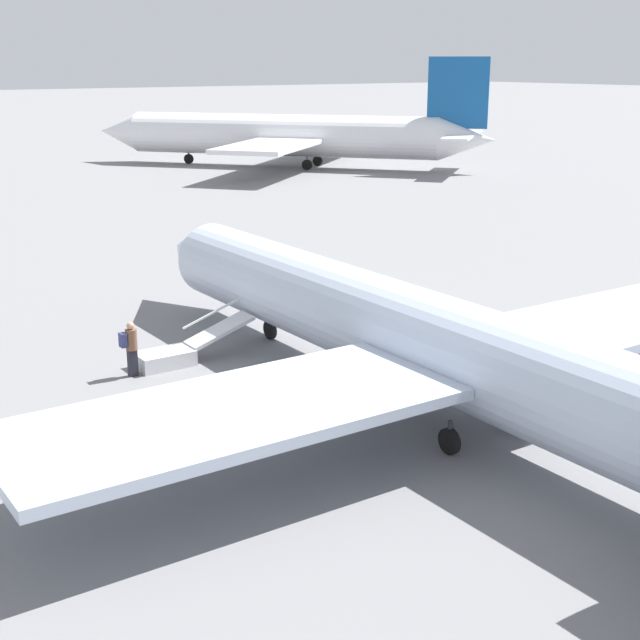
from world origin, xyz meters
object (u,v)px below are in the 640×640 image
airplane_taxiing_distant (291,135)px  boarding_stairs (176,353)px  airplane_main (448,348)px  passenger (131,345)px

airplane_taxiing_distant → boarding_stairs: bearing=104.3°
airplane_main → airplane_taxiing_distant: bearing=-28.3°
airplane_main → airplane_taxiing_distant: 60.59m
airplane_main → boarding_stairs: 9.53m
passenger → airplane_main: bearing=-56.2°
boarding_stairs → airplane_taxiing_distant: bearing=53.9°
boarding_stairs → passenger: boarding_stairs is taller
airplane_main → boarding_stairs: size_ratio=7.86×
boarding_stairs → passenger: (-0.27, 1.64, 0.62)m
airplane_taxiing_distant → airplane_main: bearing=112.1°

